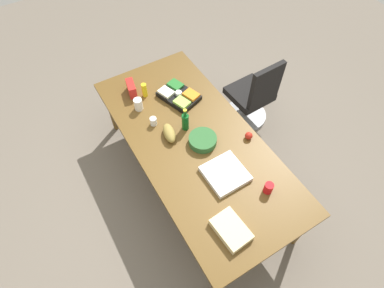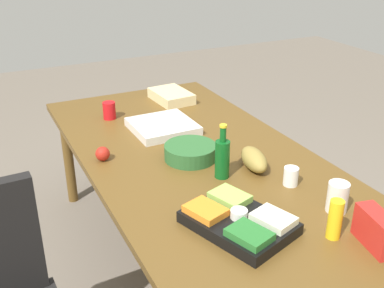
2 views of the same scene
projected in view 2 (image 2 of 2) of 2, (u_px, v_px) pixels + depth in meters
name	position (u px, v px, depth m)	size (l,w,h in m)	color
ground_plane	(203.00, 275.00, 2.77)	(10.00, 10.00, 0.00)	#6E6458
conference_table	(205.00, 172.00, 2.48)	(2.54, 1.17, 0.75)	brown
wine_bottle	(222.00, 157.00, 2.26)	(0.08, 0.08, 0.28)	#0E531C
paper_cup	(291.00, 176.00, 2.22)	(0.07, 0.07, 0.09)	white
mustard_bottle	(335.00, 219.00, 1.83)	(0.06, 0.06, 0.17)	yellow
salad_bowl	(190.00, 152.00, 2.47)	(0.28, 0.28, 0.08)	#2B5F2D
red_solo_cup	(109.00, 110.00, 2.99)	(0.08, 0.08, 0.11)	red
mayo_jar	(338.00, 197.00, 2.00)	(0.09, 0.09, 0.14)	white
sheet_cake	(171.00, 96.00, 3.30)	(0.32, 0.22, 0.07)	beige
veggie_tray	(239.00, 221.00, 1.90)	(0.49, 0.42, 0.09)	black
pizza_box	(163.00, 126.00, 2.83)	(0.36, 0.36, 0.05)	silver
chip_bag_red	(376.00, 230.00, 1.78)	(0.20, 0.08, 0.14)	red
apple_red	(103.00, 154.00, 2.46)	(0.08, 0.08, 0.08)	#AF2217
bread_loaf	(254.00, 159.00, 2.37)	(0.24, 0.11, 0.10)	olive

